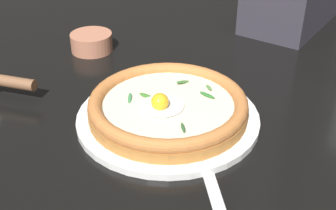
# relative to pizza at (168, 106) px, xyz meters

# --- Properties ---
(ground_plane) EXTENTS (2.40, 2.40, 0.03)m
(ground_plane) POSITION_rel_pizza_xyz_m (-0.01, 0.03, -0.05)
(ground_plane) COLOR black
(ground_plane) RESTS_ON ground
(pizza_plate) EXTENTS (0.32, 0.32, 0.01)m
(pizza_plate) POSITION_rel_pizza_xyz_m (0.00, -0.00, -0.02)
(pizza_plate) COLOR white
(pizza_plate) RESTS_ON ground
(pizza) EXTENTS (0.27, 0.27, 0.05)m
(pizza) POSITION_rel_pizza_xyz_m (0.00, 0.00, 0.00)
(pizza) COLOR #B57334
(pizza) RESTS_ON pizza_plate
(side_bowl) EXTENTS (0.09, 0.09, 0.04)m
(side_bowl) POSITION_rel_pizza_xyz_m (0.15, 0.31, -0.01)
(side_bowl) COLOR #B67155
(side_bowl) RESTS_ON ground
(pizza_cutter) EXTENTS (0.06, 0.15, 0.07)m
(pizza_cutter) POSITION_rel_pizza_xyz_m (-0.10, 0.30, 0.00)
(pizza_cutter) COLOR silver
(pizza_cutter) RESTS_ON ground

